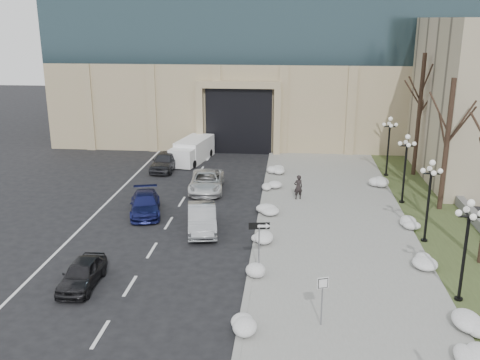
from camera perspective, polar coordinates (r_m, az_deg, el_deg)
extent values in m
cube|color=gray|center=(32.16, 10.07, -5.09)|extent=(9.00, 40.00, 0.12)
cube|color=gray|center=(32.09, 2.02, -4.86)|extent=(0.30, 40.00, 0.14)
cube|color=#384422|center=(33.35, 21.32, -5.24)|extent=(4.00, 40.00, 0.10)
cube|color=slate|center=(35.63, 23.64, -3.60)|extent=(0.50, 30.00, 0.70)
cube|color=tan|center=(58.37, 2.83, 9.03)|extent=(40.00, 20.00, 8.00)
cube|color=black|center=(49.80, -0.02, 6.53)|extent=(6.00, 2.50, 6.00)
cube|color=tan|center=(47.93, -0.19, 10.11)|extent=(7.50, 0.60, 0.60)
cube|color=tan|center=(48.90, -4.29, 6.29)|extent=(0.60, 0.60, 6.00)
cube|color=tan|center=(48.21, 3.98, 6.14)|extent=(0.60, 0.60, 6.00)
imported|color=black|center=(26.13, -16.50, -9.55)|extent=(1.56, 3.72, 1.26)
imported|color=#999CA0|center=(31.32, -4.07, -4.10)|extent=(2.42, 4.82, 1.52)
imported|color=navy|center=(34.43, -10.08, -2.54)|extent=(2.90, 4.82, 1.31)
imported|color=silver|center=(38.45, -3.58, -0.16)|extent=(2.76, 5.27, 1.41)
imported|color=#303035|center=(44.10, -7.99, 2.01)|extent=(1.96, 4.52, 1.52)
imported|color=black|center=(36.46, 6.23, -0.75)|extent=(0.73, 0.61, 1.70)
cube|color=white|center=(47.12, -4.87, 3.30)|extent=(2.92, 5.00, 1.88)
cube|color=white|center=(44.61, -6.18, 2.36)|extent=(2.22, 1.85, 1.50)
cylinder|color=black|center=(45.27, -7.16, 1.87)|extent=(0.36, 0.69, 0.66)
cylinder|color=black|center=(44.56, -4.95, 1.70)|extent=(0.36, 0.69, 0.66)
cylinder|color=black|center=(48.87, -5.28, 3.05)|extent=(0.36, 0.69, 0.66)
cylinder|color=black|center=(48.22, -3.21, 2.90)|extent=(0.36, 0.69, 0.66)
cylinder|color=slate|center=(25.64, 2.03, -7.53)|extent=(0.06, 0.06, 2.72)
cube|color=black|center=(25.14, 2.06, -4.92)|extent=(0.99, 0.19, 0.34)
cube|color=white|center=(25.13, 2.43, -4.93)|extent=(0.47, 0.08, 0.13)
cone|color=white|center=(25.15, 3.02, -4.92)|extent=(0.27, 0.30, 0.27)
cylinder|color=slate|center=(22.03, 8.72, -12.86)|extent=(0.06, 0.06, 2.18)
cube|color=white|center=(21.61, 8.83, -10.80)|extent=(0.46, 0.20, 0.48)
cube|color=black|center=(21.59, 8.85, -10.83)|extent=(0.40, 0.15, 0.42)
cube|color=white|center=(21.58, 8.86, -10.84)|extent=(0.34, 0.13, 0.36)
ellipsoid|color=white|center=(21.64, 0.27, -15.69)|extent=(1.10, 1.60, 0.36)
ellipsoid|color=white|center=(25.67, 2.47, -10.13)|extent=(1.10, 1.60, 0.36)
ellipsoid|color=white|center=(29.62, 2.45, -6.30)|extent=(1.10, 1.60, 0.36)
ellipsoid|color=white|center=(33.81, 3.10, -3.30)|extent=(1.10, 1.60, 0.36)
ellipsoid|color=white|center=(38.63, 3.45, -0.71)|extent=(1.10, 1.60, 0.36)
ellipsoid|color=white|center=(42.87, 3.90, 1.07)|extent=(1.10, 1.60, 0.36)
ellipsoid|color=white|center=(23.67, 22.92, -14.08)|extent=(1.10, 1.60, 0.36)
ellipsoid|color=white|center=(28.31, 18.94, -8.40)|extent=(1.10, 1.60, 0.36)
ellipsoid|color=white|center=(33.18, 17.64, -4.51)|extent=(1.10, 1.60, 0.36)
ellipsoid|color=white|center=(40.92, 14.53, -0.22)|extent=(1.10, 1.60, 0.36)
ellipsoid|color=white|center=(22.04, 23.36, -16.57)|extent=(1.10, 1.60, 0.36)
cylinder|color=black|center=(25.89, 22.26, -11.73)|extent=(0.36, 0.36, 0.20)
cylinder|color=black|center=(25.08, 22.74, -7.89)|extent=(0.14, 0.14, 4.00)
cylinder|color=black|center=(24.36, 23.27, -3.60)|extent=(0.10, 0.90, 0.10)
cylinder|color=black|center=(24.36, 23.27, -3.60)|extent=(0.90, 0.10, 0.10)
sphere|color=silver|center=(24.17, 23.44, -2.27)|extent=(0.32, 0.32, 0.32)
sphere|color=silver|center=(24.17, 22.30, -3.26)|extent=(0.28, 0.28, 0.28)
sphere|color=silver|center=(24.71, 23.01, -2.92)|extent=(0.28, 0.28, 0.28)
sphere|color=silver|center=(23.91, 23.62, -3.64)|extent=(0.28, 0.28, 0.28)
cylinder|color=black|center=(31.55, 19.04, -6.16)|extent=(0.36, 0.36, 0.20)
cylinder|color=black|center=(30.89, 19.38, -2.91)|extent=(0.14, 0.14, 4.00)
cylinder|color=black|center=(30.30, 19.74, 0.66)|extent=(0.10, 0.90, 0.10)
cylinder|color=black|center=(30.30, 19.74, 0.66)|extent=(0.90, 0.10, 0.10)
sphere|color=silver|center=(30.15, 19.85, 1.75)|extent=(0.32, 0.32, 0.32)
sphere|color=silver|center=(30.38, 20.59, 0.90)|extent=(0.28, 0.28, 0.28)
sphere|color=silver|center=(30.16, 18.94, 0.96)|extent=(0.28, 0.28, 0.28)
sphere|color=silver|center=(30.69, 19.58, 1.16)|extent=(0.28, 0.28, 0.28)
sphere|color=silver|center=(29.85, 19.97, 0.69)|extent=(0.28, 0.28, 0.28)
cylinder|color=black|center=(37.49, 16.86, -2.30)|extent=(0.36, 0.36, 0.20)
cylinder|color=black|center=(36.93, 17.11, 0.48)|extent=(0.14, 0.14, 4.00)
cylinder|color=black|center=(36.44, 17.38, 3.50)|extent=(0.10, 0.90, 0.10)
cylinder|color=black|center=(36.44, 17.38, 3.50)|extent=(0.90, 0.10, 0.10)
sphere|color=silver|center=(36.32, 17.46, 4.42)|extent=(0.32, 0.32, 0.32)
sphere|color=silver|center=(36.51, 18.09, 3.70)|extent=(0.28, 0.28, 0.28)
sphere|color=silver|center=(36.32, 16.71, 3.76)|extent=(0.28, 0.28, 0.28)
sphere|color=silver|center=(36.84, 17.27, 3.89)|extent=(0.28, 0.28, 0.28)
sphere|color=silver|center=(35.98, 17.54, 3.57)|extent=(0.28, 0.28, 0.28)
cylinder|color=black|center=(43.58, 15.30, 0.49)|extent=(0.36, 0.36, 0.20)
cylinder|color=black|center=(43.10, 15.49, 2.91)|extent=(0.14, 0.14, 4.00)
cylinder|color=black|center=(42.69, 15.70, 5.52)|extent=(0.10, 0.90, 0.10)
cylinder|color=black|center=(42.69, 15.70, 5.52)|extent=(0.90, 0.10, 0.10)
sphere|color=silver|center=(42.58, 15.76, 6.31)|extent=(0.32, 0.32, 0.32)
sphere|color=silver|center=(42.74, 16.31, 5.69)|extent=(0.28, 0.28, 0.28)
sphere|color=silver|center=(42.58, 15.12, 5.74)|extent=(0.28, 0.28, 0.28)
sphere|color=silver|center=(43.09, 15.62, 5.83)|extent=(0.28, 0.28, 0.28)
sphere|color=silver|center=(42.22, 15.82, 5.60)|extent=(0.28, 0.28, 0.28)
cylinder|color=black|center=(35.97, 21.16, 3.37)|extent=(0.32, 0.32, 8.50)
cylinder|color=black|center=(43.48, 18.54, 6.48)|extent=(0.32, 0.32, 9.50)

